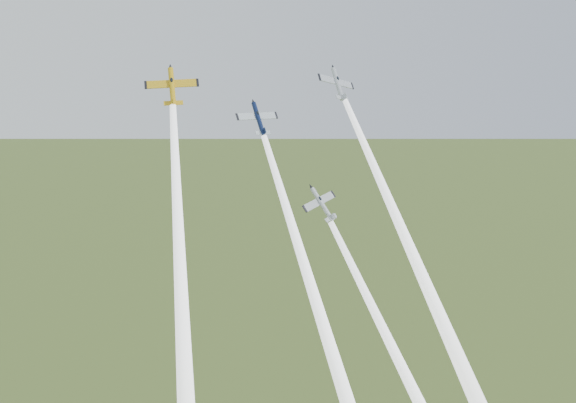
% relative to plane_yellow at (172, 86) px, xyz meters
% --- Properties ---
extents(plane_yellow, '(8.75, 7.39, 7.35)m').
position_rel_plane_yellow_xyz_m(plane_yellow, '(0.00, 0.00, 0.00)').
color(plane_yellow, gold).
extents(smoke_trail_yellow, '(12.59, 35.84, 50.97)m').
position_rel_plane_yellow_xyz_m(smoke_trail_yellow, '(-5.19, -18.23, -27.35)').
color(smoke_trail_yellow, white).
extents(plane_navy, '(7.57, 5.53, 6.60)m').
position_rel_plane_yellow_xyz_m(plane_navy, '(14.77, 2.85, -5.36)').
color(plane_navy, '#0D193D').
extents(smoke_trail_navy, '(5.43, 39.03, 54.51)m').
position_rel_plane_yellow_xyz_m(smoke_trail_navy, '(16.19, -17.28, -34.47)').
color(smoke_trail_navy, white).
extents(plane_silver_right, '(8.33, 7.33, 8.72)m').
position_rel_plane_yellow_xyz_m(plane_silver_right, '(29.97, 4.35, -0.28)').
color(plane_silver_right, '#B5BBC4').
extents(smoke_trail_silver_right, '(10.51, 36.18, 50.93)m').
position_rel_plane_yellow_xyz_m(smoke_trail_silver_right, '(34.06, -14.14, -27.60)').
color(smoke_trail_silver_right, white).
extents(plane_silver_low, '(9.43, 6.96, 7.83)m').
position_rel_plane_yellow_xyz_m(plane_silver_low, '(21.27, -6.32, -18.00)').
color(plane_silver_low, '#A5ABB3').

